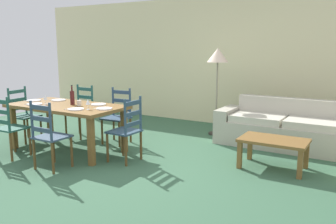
{
  "coord_description": "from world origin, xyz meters",
  "views": [
    {
      "loc": [
        2.97,
        -3.89,
        1.68
      ],
      "look_at": [
        0.45,
        0.4,
        0.75
      ],
      "focal_mm": 38.04,
      "sensor_mm": 36.0,
      "label": 1
    }
  ],
  "objects": [
    {
      "name": "fork_near_right",
      "position": [
        -0.97,
        -0.13,
        0.75
      ],
      "size": [
        0.03,
        0.17,
        0.01
      ],
      "primitive_type": "cube",
      "rotation": [
        0.0,
        0.0,
        0.09
      ],
      "color": "silver",
      "rests_on": "dining_table"
    },
    {
      "name": "standing_lamp",
      "position": [
        0.39,
        2.32,
        1.41
      ],
      "size": [
        0.4,
        0.4,
        1.64
      ],
      "color": "#332D28",
      "rests_on": "ground_plane"
    },
    {
      "name": "dining_chair_far_right",
      "position": [
        -0.85,
        0.89,
        0.48
      ],
      "size": [
        0.44,
        0.42,
        0.96
      ],
      "color": "navy",
      "rests_on": "ground_plane"
    },
    {
      "name": "dinner_plate_far_right",
      "position": [
        -0.82,
        0.37,
        0.76
      ],
      "size": [
        0.24,
        0.24,
        0.02
      ],
      "primitive_type": "cylinder",
      "color": "white",
      "rests_on": "dining_table"
    },
    {
      "name": "fork_head_east",
      "position": [
        -0.64,
        0.12,
        0.75
      ],
      "size": [
        0.03,
        0.17,
        0.01
      ],
      "primitive_type": "cube",
      "rotation": [
        0.0,
        0.0,
        0.09
      ],
      "color": "silver",
      "rests_on": "dining_table"
    },
    {
      "name": "dinner_plate_head_west",
      "position": [
        -2.05,
        0.12,
        0.76
      ],
      "size": [
        0.24,
        0.24,
        0.02
      ],
      "primitive_type": "cylinder",
      "color": "white",
      "rests_on": "dining_table"
    },
    {
      "name": "dining_chair_far_left",
      "position": [
        -1.73,
        0.91,
        0.48
      ],
      "size": [
        0.42,
        0.4,
        0.96
      ],
      "color": "#235651",
      "rests_on": "ground_plane"
    },
    {
      "name": "dining_chair_head_east",
      "position": [
        -0.09,
        0.14,
        0.48
      ],
      "size": [
        0.41,
        0.43,
        0.96
      ],
      "color": "#2D475D",
      "rests_on": "ground_plane"
    },
    {
      "name": "dining_table",
      "position": [
        -1.27,
        0.12,
        0.66
      ],
      "size": [
        1.9,
        0.96,
        0.75
      ],
      "color": "brown",
      "rests_on": "ground_plane"
    },
    {
      "name": "dinner_plate_far_left",
      "position": [
        -1.72,
        0.37,
        0.76
      ],
      "size": [
        0.24,
        0.24,
        0.02
      ],
      "primitive_type": "cylinder",
      "color": "white",
      "rests_on": "dining_table"
    },
    {
      "name": "dinner_plate_near_left",
      "position": [
        -1.72,
        -0.13,
        0.76
      ],
      "size": [
        0.24,
        0.24,
        0.02
      ],
      "primitive_type": "cylinder",
      "color": "white",
      "rests_on": "dining_table"
    },
    {
      "name": "dining_chair_head_west",
      "position": [
        -2.4,
        0.15,
        0.48
      ],
      "size": [
        0.42,
        0.44,
        0.96
      ],
      "color": "#22534A",
      "rests_on": "ground_plane"
    },
    {
      "name": "dining_chair_near_left",
      "position": [
        -1.74,
        -0.61,
        0.48
      ],
      "size": [
        0.43,
        0.41,
        0.96
      ],
      "color": "#225546",
      "rests_on": "ground_plane"
    },
    {
      "name": "coffee_cup_primary",
      "position": [
        -1.01,
        0.14,
        0.8
      ],
      "size": [
        0.07,
        0.07,
        0.09
      ],
      "primitive_type": "cylinder",
      "color": "beige",
      "rests_on": "dining_table"
    },
    {
      "name": "wall_far",
      "position": [
        0.0,
        3.3,
        1.35
      ],
      "size": [
        9.6,
        0.16,
        2.7
      ],
      "primitive_type": "cube",
      "color": "beige",
      "rests_on": "ground_plane"
    },
    {
      "name": "dinner_plate_head_east",
      "position": [
        -0.49,
        0.12,
        0.76
      ],
      "size": [
        0.24,
        0.24,
        0.02
      ],
      "primitive_type": "cylinder",
      "color": "white",
      "rests_on": "dining_table"
    },
    {
      "name": "fork_head_west",
      "position": [
        -2.2,
        0.12,
        0.75
      ],
      "size": [
        0.03,
        0.17,
        0.01
      ],
      "primitive_type": "cube",
      "rotation": [
        0.0,
        0.0,
        0.08
      ],
      "color": "silver",
      "rests_on": "dining_table"
    },
    {
      "name": "wine_glass_near_right",
      "position": [
        -0.66,
        -0.03,
        0.86
      ],
      "size": [
        0.06,
        0.06,
        0.16
      ],
      "color": "white",
      "rests_on": "dining_table"
    },
    {
      "name": "ground_plane",
      "position": [
        0.0,
        0.0,
        -0.01
      ],
      "size": [
        9.6,
        9.6,
        0.02
      ],
      "primitive_type": "cube",
      "color": "#376045"
    },
    {
      "name": "couch",
      "position": [
        1.74,
        2.14,
        0.29
      ],
      "size": [
        2.29,
        0.83,
        0.8
      ],
      "color": "#B4AF9D",
      "rests_on": "ground_plane"
    },
    {
      "name": "dining_chair_near_right",
      "position": [
        -0.8,
        -0.67,
        0.48
      ],
      "size": [
        0.42,
        0.4,
        0.96
      ],
      "color": "#31455B",
      "rests_on": "ground_plane"
    },
    {
      "name": "fork_far_left",
      "position": [
        -1.87,
        0.37,
        0.75
      ],
      "size": [
        0.03,
        0.17,
        0.01
      ],
      "primitive_type": "cube",
      "rotation": [
        0.0,
        0.0,
        -0.07
      ],
      "color": "silver",
      "rests_on": "dining_table"
    },
    {
      "name": "wine_glass_near_left",
      "position": [
        -1.59,
        -0.02,
        0.86
      ],
      "size": [
        0.06,
        0.06,
        0.16
      ],
      "color": "white",
      "rests_on": "dining_table"
    },
    {
      "name": "fork_far_right",
      "position": [
        -0.97,
        0.37,
        0.75
      ],
      "size": [
        0.02,
        0.17,
        0.01
      ],
      "primitive_type": "cube",
      "rotation": [
        0.0,
        0.0,
        0.03
      ],
      "color": "silver",
      "rests_on": "dining_table"
    },
    {
      "name": "wine_bottle",
      "position": [
        -1.19,
        0.18,
        0.87
      ],
      "size": [
        0.07,
        0.07,
        0.32
      ],
      "color": "#471919",
      "rests_on": "dining_table"
    },
    {
      "name": "fork_near_left",
      "position": [
        -1.87,
        -0.13,
        0.75
      ],
      "size": [
        0.03,
        0.17,
        0.01
      ],
      "primitive_type": "cube",
      "rotation": [
        0.0,
        0.0,
        0.06
      ],
      "color": "silver",
      "rests_on": "dining_table"
    },
    {
      "name": "dinner_plate_near_right",
      "position": [
        -0.82,
        -0.13,
        0.76
      ],
      "size": [
        0.24,
        0.24,
        0.02
      ],
      "primitive_type": "cylinder",
      "color": "white",
      "rests_on": "dining_table"
    },
    {
      "name": "coffee_table",
      "position": [
        1.83,
        0.92,
        0.36
      ],
      "size": [
        0.9,
        0.56,
        0.42
      ],
      "color": "brown",
      "rests_on": "ground_plane"
    }
  ]
}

